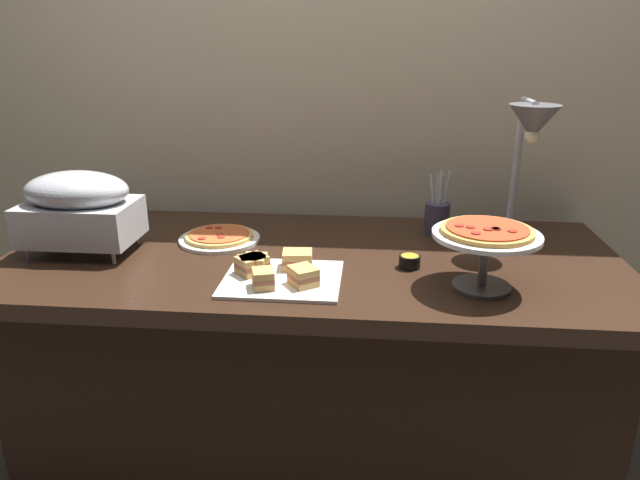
% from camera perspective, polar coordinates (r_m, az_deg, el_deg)
% --- Properties ---
extents(ground_plane, '(8.00, 8.00, 0.00)m').
position_cam_1_polar(ground_plane, '(2.18, -0.75, -20.47)').
color(ground_plane, '#4C443D').
extents(back_wall, '(4.40, 0.04, 2.40)m').
position_cam_1_polar(back_wall, '(2.18, 0.55, 14.22)').
color(back_wall, '#C6B593').
rests_on(back_wall, ground_plane).
extents(buffet_table, '(1.90, 0.84, 0.76)m').
position_cam_1_polar(buffet_table, '(1.95, -0.80, -11.79)').
color(buffet_table, black).
rests_on(buffet_table, ground_plane).
extents(chafing_dish, '(0.34, 0.23, 0.26)m').
position_cam_1_polar(chafing_dish, '(1.92, -22.74, 3.02)').
color(chafing_dish, '#B7BABF').
rests_on(chafing_dish, buffet_table).
extents(heat_lamp, '(0.15, 0.29, 0.46)m').
position_cam_1_polar(heat_lamp, '(1.87, 20.00, 9.57)').
color(heat_lamp, '#B7BABF').
rests_on(heat_lamp, buffet_table).
extents(pizza_plate_front, '(0.27, 0.27, 0.03)m').
position_cam_1_polar(pizza_plate_front, '(1.93, -9.92, 0.25)').
color(pizza_plate_front, white).
rests_on(pizza_plate_front, buffet_table).
extents(pizza_plate_center, '(0.28, 0.28, 0.17)m').
position_cam_1_polar(pizza_plate_center, '(1.57, 16.12, 0.11)').
color(pizza_plate_center, '#595B60').
rests_on(pizza_plate_center, buffet_table).
extents(sandwich_platter, '(0.32, 0.28, 0.06)m').
position_cam_1_polar(sandwich_platter, '(1.61, -4.38, -3.14)').
color(sandwich_platter, white).
rests_on(sandwich_platter, buffet_table).
extents(sauce_cup_near, '(0.06, 0.06, 0.04)m').
position_cam_1_polar(sauce_cup_near, '(1.71, 8.86, -2.07)').
color(sauce_cup_near, black).
rests_on(sauce_cup_near, buffet_table).
extents(utensil_holder, '(0.08, 0.08, 0.23)m').
position_cam_1_polar(utensil_holder, '(2.00, 11.50, 2.22)').
color(utensil_holder, '#383347').
rests_on(utensil_holder, buffet_table).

